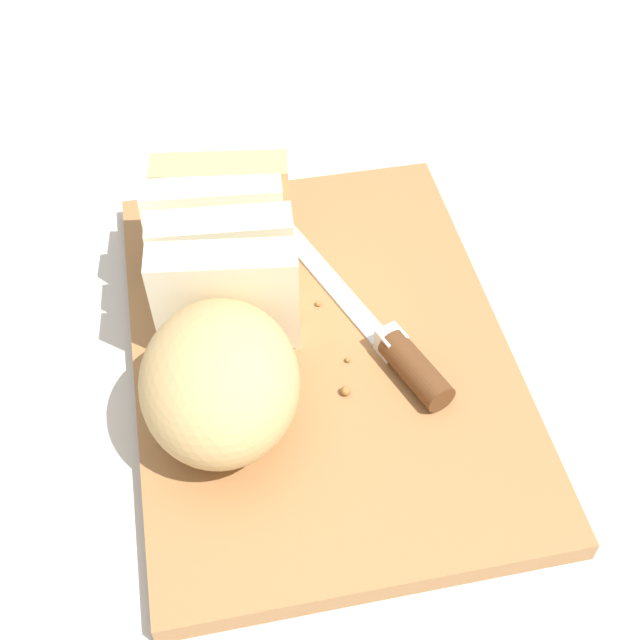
% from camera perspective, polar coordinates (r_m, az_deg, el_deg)
% --- Properties ---
extents(ground_plane, '(3.00, 3.00, 0.00)m').
position_cam_1_polar(ground_plane, '(0.70, -0.00, -2.68)').
color(ground_plane, beige).
extents(cutting_board, '(0.42, 0.30, 0.02)m').
position_cam_1_polar(cutting_board, '(0.70, -0.00, -2.17)').
color(cutting_board, '#9E6B3D').
rests_on(cutting_board, ground_plane).
extents(bread_loaf, '(0.28, 0.15, 0.11)m').
position_cam_1_polar(bread_loaf, '(0.64, -6.69, 0.21)').
color(bread_loaf, tan).
rests_on(bread_loaf, cutting_board).
extents(bread_knife, '(0.27, 0.12, 0.03)m').
position_cam_1_polar(bread_knife, '(0.68, 4.99, -1.80)').
color(bread_knife, silver).
rests_on(bread_knife, cutting_board).
extents(crumb_near_knife, '(0.00, 0.00, 0.00)m').
position_cam_1_polar(crumb_near_knife, '(0.71, -0.12, 1.11)').
color(crumb_near_knife, '#996633').
rests_on(crumb_near_knife, cutting_board).
extents(crumb_near_loaf, '(0.00, 0.00, 0.00)m').
position_cam_1_polar(crumb_near_loaf, '(0.68, -1.70, -2.05)').
color(crumb_near_loaf, '#996633').
rests_on(crumb_near_loaf, cutting_board).
extents(crumb_stray_left, '(0.01, 0.01, 0.01)m').
position_cam_1_polar(crumb_stray_left, '(0.65, 1.74, -4.81)').
color(crumb_stray_left, '#996633').
rests_on(crumb_stray_left, cutting_board).
extents(crumb_stray_right, '(0.00, 0.00, 0.00)m').
position_cam_1_polar(crumb_stray_right, '(0.68, 1.88, -2.72)').
color(crumb_stray_right, '#996633').
rests_on(crumb_stray_right, cutting_board).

